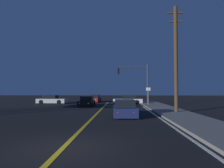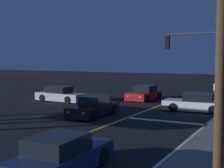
# 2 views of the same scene
# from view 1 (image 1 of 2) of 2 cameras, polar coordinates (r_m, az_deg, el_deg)

# --- Properties ---
(ground_plane) EXTENTS (160.00, 160.00, 0.00)m
(ground_plane) POSITION_cam_1_polar(r_m,az_deg,el_deg) (7.64, -13.97, -17.49)
(ground_plane) COLOR black
(sidewalk_right) EXTENTS (3.20, 37.89, 0.15)m
(sidewalk_right) POSITION_cam_1_polar(r_m,az_deg,el_deg) (18.36, 17.72, -8.04)
(sidewalk_right) COLOR slate
(sidewalk_right) RESTS_ON ground
(lane_line_center) EXTENTS (0.20, 35.78, 0.01)m
(lane_line_center) POSITION_cam_1_polar(r_m,az_deg,el_deg) (17.83, -4.42, -8.53)
(lane_line_center) COLOR gold
(lane_line_center) RESTS_ON ground
(lane_line_edge_right) EXTENTS (0.16, 35.78, 0.01)m
(lane_line_edge_right) POSITION_cam_1_polar(r_m,az_deg,el_deg) (17.97, 11.97, -8.45)
(lane_line_edge_right) COLOR silver
(lane_line_edge_right) RESTS_ON ground
(stop_bar) EXTENTS (5.30, 0.50, 0.01)m
(stop_bar) POSITION_cam_1_polar(r_m,az_deg,el_deg) (26.71, 3.52, -6.34)
(stop_bar) COLOR silver
(stop_bar) RESTS_ON ground
(car_distant_tail_black) EXTENTS (1.88, 4.37, 1.34)m
(car_distant_tail_black) POSITION_cam_1_polar(r_m,az_deg,el_deg) (26.67, -7.27, -5.09)
(car_distant_tail_black) COLOR black
(car_distant_tail_black) RESTS_ON ground
(car_side_waiting_red) EXTENTS (2.14, 4.32, 1.34)m
(car_side_waiting_red) POSITION_cam_1_polar(r_m,az_deg,el_deg) (36.08, -5.08, -4.27)
(car_side_waiting_red) COLOR maroon
(car_side_waiting_red) RESTS_ON ground
(car_far_approaching_navy) EXTENTS (1.97, 4.44, 1.34)m
(car_far_approaching_navy) POSITION_cam_1_polar(r_m,az_deg,el_deg) (16.13, 3.62, -7.18)
(car_far_approaching_navy) COLOR navy
(car_far_approaching_navy) RESTS_ON ground
(car_mid_block_white) EXTENTS (4.62, 2.07, 1.34)m
(car_mid_block_white) POSITION_cam_1_polar(r_m,az_deg,el_deg) (31.37, 4.57, -4.63)
(car_mid_block_white) COLOR silver
(car_mid_block_white) RESTS_ON ground
(car_parked_curb_silver) EXTENTS (4.71, 2.12, 1.34)m
(car_parked_curb_silver) POSITION_cam_1_polar(r_m,az_deg,el_deg) (33.20, -16.95, -4.40)
(car_parked_curb_silver) COLOR #B2B5BA
(car_parked_curb_silver) RESTS_ON ground
(traffic_signal_near_right) EXTENTS (4.44, 0.28, 5.90)m
(traffic_signal_near_right) POSITION_cam_1_polar(r_m,az_deg,el_deg) (29.09, 7.09, 1.83)
(traffic_signal_near_right) COLOR #38383D
(traffic_signal_near_right) RESTS_ON ground
(utility_pole_right) EXTENTS (1.41, 0.35, 9.85)m
(utility_pole_right) POSITION_cam_1_polar(r_m,az_deg,el_deg) (19.21, 17.90, 7.10)
(utility_pole_right) COLOR #42301E
(utility_pole_right) RESTS_ON ground
(street_sign_corner) EXTENTS (0.56, 0.06, 2.52)m
(street_sign_corner) POSITION_cam_1_polar(r_m,az_deg,el_deg) (26.39, 10.40, -2.71)
(street_sign_corner) COLOR slate
(street_sign_corner) RESTS_ON ground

